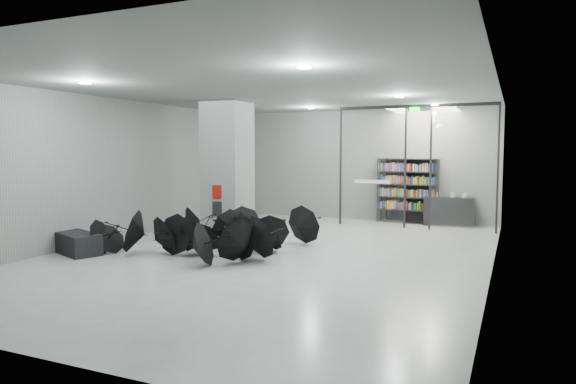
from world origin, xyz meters
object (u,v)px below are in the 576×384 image
at_px(column, 228,168).
at_px(umbrella_cluster, 216,241).
at_px(bookshelf, 407,191).
at_px(bench, 76,243).
at_px(shop_counter, 449,211).

distance_m(column, umbrella_cluster, 3.32).
xyz_separation_m(column, bookshelf, (4.45, 4.75, -0.87)).
bearing_deg(bench, column, 85.03).
xyz_separation_m(bench, umbrella_cluster, (3.18, 1.38, 0.06)).
bearing_deg(column, bench, -116.64).
bearing_deg(bookshelf, bench, -120.52).
distance_m(column, bench, 4.79).
bearing_deg(shop_counter, column, -145.84).
height_order(column, bookshelf, column).
bearing_deg(umbrella_cluster, column, 114.36).
distance_m(bench, umbrella_cluster, 3.47).
distance_m(bookshelf, shop_counter, 1.56).
distance_m(column, shop_counter, 7.65).
relative_size(bookshelf, umbrella_cluster, 0.43).
bearing_deg(column, shop_counter, 38.52).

